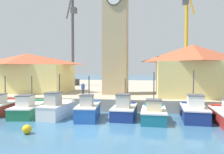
# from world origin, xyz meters

# --- Properties ---
(ground_plane) EXTENTS (300.00, 300.00, 0.00)m
(ground_plane) POSITION_xyz_m (0.00, 0.00, 0.00)
(ground_plane) COLOR #386689
(quay_wharf) EXTENTS (120.00, 40.00, 1.27)m
(quay_wharf) POSITION_xyz_m (0.00, 26.94, 0.63)
(quay_wharf) COLOR #A89E89
(quay_wharf) RESTS_ON ground
(fishing_boat_left_outer) EXTENTS (2.58, 4.88, 3.67)m
(fishing_boat_left_outer) POSITION_xyz_m (-10.35, 4.37, 0.70)
(fishing_boat_left_outer) COLOR #AD2823
(fishing_boat_left_outer) RESTS_ON ground
(fishing_boat_left_inner) EXTENTS (2.74, 5.40, 3.71)m
(fishing_boat_left_inner) POSITION_xyz_m (-7.20, 3.96, 0.68)
(fishing_boat_left_inner) COLOR #237A4C
(fishing_boat_left_inner) RESTS_ON ground
(fishing_boat_mid_left) EXTENTS (2.19, 4.23, 3.91)m
(fishing_boat_mid_left) POSITION_xyz_m (-4.29, 3.64, 0.80)
(fishing_boat_mid_left) COLOR silver
(fishing_boat_mid_left) RESTS_ON ground
(fishing_boat_center) EXTENTS (2.26, 4.39, 3.77)m
(fishing_boat_center) POSITION_xyz_m (-1.30, 3.50, 0.79)
(fishing_boat_center) COLOR #2356A8
(fishing_boat_center) RESTS_ON ground
(fishing_boat_mid_right) EXTENTS (2.15, 4.24, 3.53)m
(fishing_boat_mid_right) POSITION_xyz_m (1.80, 4.35, 0.73)
(fishing_boat_mid_right) COLOR navy
(fishing_boat_mid_right) RESTS_ON ground
(fishing_boat_right_inner) EXTENTS (2.17, 4.18, 4.11)m
(fishing_boat_right_inner) POSITION_xyz_m (4.37, 3.55, 0.66)
(fishing_boat_right_inner) COLOR #196B7F
(fishing_boat_right_inner) RESTS_ON ground
(fishing_boat_right_outer) EXTENTS (2.27, 4.41, 4.29)m
(fishing_boat_right_outer) POSITION_xyz_m (7.78, 4.48, 0.77)
(fishing_boat_right_outer) COLOR navy
(fishing_boat_right_outer) RESTS_ON ground
(clock_tower) EXTENTS (3.43, 3.43, 17.38)m
(clock_tower) POSITION_xyz_m (-0.18, 12.28, 9.59)
(clock_tower) COLOR tan
(clock_tower) RESTS_ON quay_wharf
(warehouse_left) EXTENTS (11.99, 6.87, 5.27)m
(warehouse_left) POSITION_xyz_m (-12.72, 12.88, 3.95)
(warehouse_left) COLOR #E5D17A
(warehouse_left) RESTS_ON quay_wharf
(warehouse_right) EXTENTS (8.58, 7.33, 5.96)m
(warehouse_right) POSITION_xyz_m (8.99, 11.65, 4.32)
(warehouse_right) COLOR #E5D17A
(warehouse_right) RESTS_ON quay_wharf
(port_crane_near) EXTENTS (4.05, 10.25, 17.54)m
(port_crane_near) POSITION_xyz_m (10.61, 25.91, 8.18)
(port_crane_near) COLOR #976E11
(port_crane_near) RESTS_ON quay_wharf
(port_crane_far) EXTENTS (4.64, 7.22, 17.86)m
(port_crane_far) POSITION_xyz_m (-10.63, 25.55, 7.74)
(port_crane_far) COLOR #353539
(port_crane_far) RESTS_ON quay_wharf
(mooring_buoy) EXTENTS (0.63, 0.63, 0.63)m
(mooring_buoy) POSITION_xyz_m (-4.15, -1.53, 0.31)
(mooring_buoy) COLOR gold
(mooring_buoy) RESTS_ON ground
(dock_worker_near_tower) EXTENTS (0.34, 0.22, 1.62)m
(dock_worker_near_tower) POSITION_xyz_m (-3.34, 8.62, 2.11)
(dock_worker_near_tower) COLOR #33333D
(dock_worker_near_tower) RESTS_ON quay_wharf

